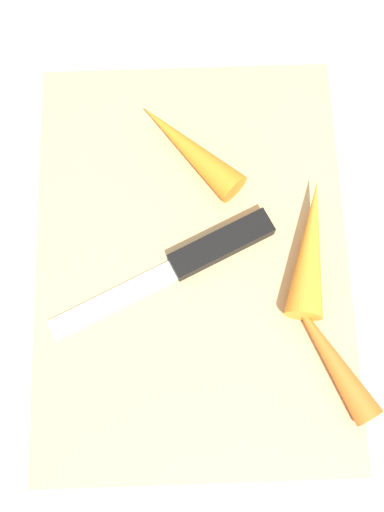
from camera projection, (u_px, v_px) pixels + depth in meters
The scene contains 6 objects.
ground_plane at pixel (192, 260), 0.55m from camera, with size 1.40×1.40×0.00m, color #C6B793.
cutting_board at pixel (192, 258), 0.55m from camera, with size 0.36×0.26×0.01m, color tan.
knife at pixel (207, 252), 0.54m from camera, with size 0.10×0.19×0.01m.
carrot_medium at pixel (310, 249), 0.53m from camera, with size 0.03×0.03×0.12m, color orange.
carrot_shortest at pixel (185, 148), 0.55m from camera, with size 0.03×0.03×0.11m, color orange.
carrot_longest at pixel (327, 351), 0.51m from camera, with size 0.02×0.02×0.12m, color orange.
Camera 1 is at (0.16, -0.01, 0.53)m, focal length 45.49 mm.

